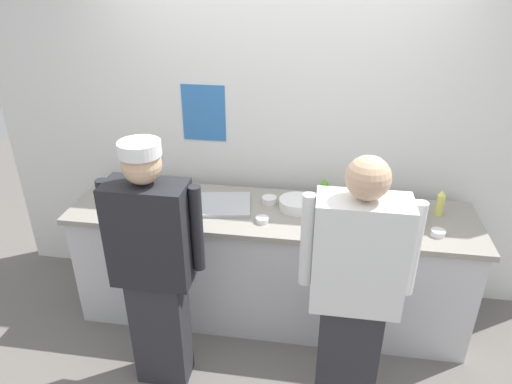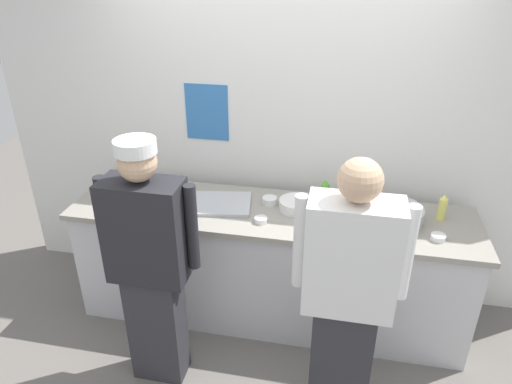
# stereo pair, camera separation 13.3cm
# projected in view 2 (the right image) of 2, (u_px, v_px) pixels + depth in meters

# --- Properties ---
(ground_plane) EXTENTS (9.00, 9.00, 0.00)m
(ground_plane) POSITION_uv_depth(u_px,v_px,m) (260.00, 346.00, 3.34)
(ground_plane) COLOR slate
(wall_back) EXTENTS (4.44, 0.11, 2.64)m
(wall_back) POSITION_uv_depth(u_px,v_px,m) (282.00, 132.00, 3.48)
(wall_back) COLOR white
(wall_back) RESTS_ON ground
(prep_counter) EXTENTS (2.83, 0.69, 0.91)m
(prep_counter) POSITION_uv_depth(u_px,v_px,m) (270.00, 264.00, 3.46)
(prep_counter) COLOR silver
(prep_counter) RESTS_ON ground
(chef_near_left) EXTENTS (0.60, 0.24, 1.65)m
(chef_near_left) POSITION_uv_depth(u_px,v_px,m) (150.00, 262.00, 2.75)
(chef_near_left) COLOR #2D2D33
(chef_near_left) RESTS_ON ground
(chef_center) EXTENTS (0.61, 0.24, 1.67)m
(chef_center) POSITION_uv_depth(u_px,v_px,m) (347.00, 295.00, 2.49)
(chef_center) COLOR #2D2D33
(chef_center) RESTS_ON ground
(plate_stack_front) EXTENTS (0.22, 0.22, 0.10)m
(plate_stack_front) POSITION_uv_depth(u_px,v_px,m) (139.00, 191.00, 3.42)
(plate_stack_front) COLOR white
(plate_stack_front) RESTS_ON prep_counter
(plate_stack_rear) EXTENTS (0.24, 0.24, 0.07)m
(plate_stack_rear) POSITION_uv_depth(u_px,v_px,m) (296.00, 205.00, 3.26)
(plate_stack_rear) COLOR white
(plate_stack_rear) RESTS_ON prep_counter
(mixing_bowl_steel) EXTENTS (0.39, 0.39, 0.10)m
(mixing_bowl_steel) POSITION_uv_depth(u_px,v_px,m) (393.00, 214.00, 3.12)
(mixing_bowl_steel) COLOR #B7BABF
(mixing_bowl_steel) RESTS_ON prep_counter
(sheet_tray) EXTENTS (0.59, 0.43, 0.02)m
(sheet_tray) POSITION_uv_depth(u_px,v_px,m) (213.00, 204.00, 3.33)
(sheet_tray) COLOR #B7BABF
(sheet_tray) RESTS_ON prep_counter
(squeeze_bottle_primary) EXTENTS (0.06, 0.06, 0.19)m
(squeeze_bottle_primary) POSITION_uv_depth(u_px,v_px,m) (325.00, 192.00, 3.31)
(squeeze_bottle_primary) COLOR #56A333
(squeeze_bottle_primary) RESTS_ON prep_counter
(squeeze_bottle_secondary) EXTENTS (0.05, 0.05, 0.19)m
(squeeze_bottle_secondary) POSITION_uv_depth(u_px,v_px,m) (355.00, 200.00, 3.21)
(squeeze_bottle_secondary) COLOR red
(squeeze_bottle_secondary) RESTS_ON prep_counter
(squeeze_bottle_spare) EXTENTS (0.05, 0.05, 0.19)m
(squeeze_bottle_spare) POSITION_uv_depth(u_px,v_px,m) (442.00, 208.00, 3.12)
(squeeze_bottle_spare) COLOR #E5E066
(squeeze_bottle_spare) RESTS_ON prep_counter
(ramekin_yellow_sauce) EXTENTS (0.09, 0.09, 0.04)m
(ramekin_yellow_sauce) POSITION_uv_depth(u_px,v_px,m) (438.00, 237.00, 2.92)
(ramekin_yellow_sauce) COLOR white
(ramekin_yellow_sauce) RESTS_ON prep_counter
(ramekin_orange_sauce) EXTENTS (0.11, 0.11, 0.05)m
(ramekin_orange_sauce) POSITION_uv_depth(u_px,v_px,m) (270.00, 200.00, 3.34)
(ramekin_orange_sauce) COLOR white
(ramekin_orange_sauce) RESTS_ON prep_counter
(ramekin_red_sauce) EXTENTS (0.09, 0.09, 0.04)m
(ramekin_red_sauce) POSITION_uv_depth(u_px,v_px,m) (261.00, 220.00, 3.11)
(ramekin_red_sauce) COLOR white
(ramekin_red_sauce) RESTS_ON prep_counter
(chefs_knife) EXTENTS (0.27, 0.03, 0.02)m
(chefs_knife) POSITION_uv_depth(u_px,v_px,m) (328.00, 209.00, 3.27)
(chefs_knife) COLOR #B7BABF
(chefs_knife) RESTS_ON prep_counter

